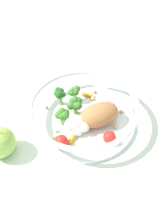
% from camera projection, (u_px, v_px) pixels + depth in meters
% --- Properties ---
extents(ground_plane, '(2.40, 2.40, 0.00)m').
position_uv_depth(ground_plane, '(82.00, 119.00, 0.65)').
color(ground_plane, silver).
extents(food_container, '(0.26, 0.26, 0.06)m').
position_uv_depth(food_container, '(85.00, 113.00, 0.62)').
color(food_container, white).
rests_on(food_container, ground_plane).
extents(loose_apple, '(0.07, 0.07, 0.08)m').
position_uv_depth(loose_apple, '(0.00, 142.00, 0.56)').
color(loose_apple, '#8CB74C').
rests_on(loose_apple, ground_plane).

